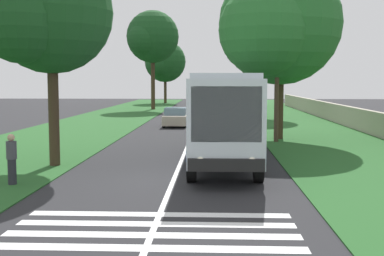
{
  "coord_description": "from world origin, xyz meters",
  "views": [
    {
      "loc": [
        -17.61,
        -1.41,
        3.5
      ],
      "look_at": [
        2.72,
        -0.54,
        1.6
      ],
      "focal_mm": 47.83,
      "sensor_mm": 36.0,
      "label": 1
    }
  ],
  "objects": [
    {
      "name": "pedestrian",
      "position": [
        -1.06,
        5.31,
        0.91
      ],
      "size": [
        0.34,
        0.34,
        1.69
      ],
      "color": "#26262D",
      "rests_on": "grass_verge_left"
    },
    {
      "name": "grass_verge_right",
      "position": [
        15.0,
        -8.2,
        0.02
      ],
      "size": [
        120.0,
        8.0,
        0.04
      ],
      "primitive_type": "cube",
      "color": "#235623",
      "rests_on": "ground"
    },
    {
      "name": "roadside_tree_left_2",
      "position": [
        2.9,
        5.24,
        6.05
      ],
      "size": [
        6.22,
        4.94,
        8.65
      ],
      "color": "#3D2D1E",
      "rests_on": "grass_verge_left"
    },
    {
      "name": "utility_pole",
      "position": [
        11.33,
        -4.95,
        4.34
      ],
      "size": [
        0.24,
        1.4,
        8.32
      ],
      "color": "#473828",
      "rests_on": "grass_verge_right"
    },
    {
      "name": "zebra_crossing",
      "position": [
        -7.25,
        0.0,
        0.0
      ],
      "size": [
        5.85,
        6.8,
        0.01
      ],
      "color": "silver",
      "rests_on": "ground"
    },
    {
      "name": "grass_verge_left",
      "position": [
        15.0,
        8.2,
        0.02
      ],
      "size": [
        120.0,
        8.0,
        0.04
      ],
      "primitive_type": "cube",
      "color": "#235623",
      "rests_on": "ground"
    },
    {
      "name": "roadside_tree_right_2",
      "position": [
        31.2,
        -5.78,
        7.58
      ],
      "size": [
        7.58,
        6.03,
        10.76
      ],
      "color": "brown",
      "rests_on": "grass_verge_right"
    },
    {
      "name": "trailing_car_0",
      "position": [
        21.42,
        1.51,
        0.67
      ],
      "size": [
        4.3,
        1.78,
        1.43
      ],
      "color": "#B7A893",
      "rests_on": "ground"
    },
    {
      "name": "trailing_car_1",
      "position": [
        29.65,
        -1.67,
        0.67
      ],
      "size": [
        4.3,
        1.78,
        1.43
      ],
      "color": "navy",
      "rests_on": "ground"
    },
    {
      "name": "roadside_wall",
      "position": [
        20.0,
        -11.6,
        0.79
      ],
      "size": [
        70.0,
        0.4,
        1.51
      ],
      "primitive_type": "cube",
      "color": "#B2A893",
      "rests_on": "grass_verge_right"
    },
    {
      "name": "roadside_tree_right_1",
      "position": [
        51.18,
        -5.32,
        7.68
      ],
      "size": [
        6.04,
        5.26,
        10.42
      ],
      "color": "#3D2D1E",
      "rests_on": "grass_verge_right"
    },
    {
      "name": "roadside_tree_left_0",
      "position": [
        43.56,
        6.02,
        8.52
      ],
      "size": [
        7.06,
        6.21,
        11.74
      ],
      "color": "#3D2D1E",
      "rests_on": "grass_verge_left"
    },
    {
      "name": "ground",
      "position": [
        0.0,
        0.0,
        0.0
      ],
      "size": [
        160.0,
        160.0,
        0.0
      ],
      "primitive_type": "plane",
      "color": "#262628"
    },
    {
      "name": "roadside_tree_right_0",
      "position": [
        12.76,
        -5.02,
        6.6
      ],
      "size": [
        8.61,
        7.2,
        10.35
      ],
      "color": "#3D2D1E",
      "rests_on": "grass_verge_right"
    },
    {
      "name": "centre_line",
      "position": [
        15.0,
        0.0,
        0.0
      ],
      "size": [
        110.0,
        0.16,
        0.01
      ],
      "primitive_type": "cube",
      "color": "silver",
      "rests_on": "ground"
    },
    {
      "name": "roadside_tree_left_1",
      "position": [
        60.97,
        6.2,
        6.22
      ],
      "size": [
        7.35,
        6.28,
        9.48
      ],
      "color": "#3D2D1E",
      "rests_on": "grass_verge_left"
    },
    {
      "name": "coach_bus",
      "position": [
        3.75,
        -1.8,
        2.15
      ],
      "size": [
        11.16,
        2.62,
        3.73
      ],
      "color": "silver",
      "rests_on": "ground"
    }
  ]
}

